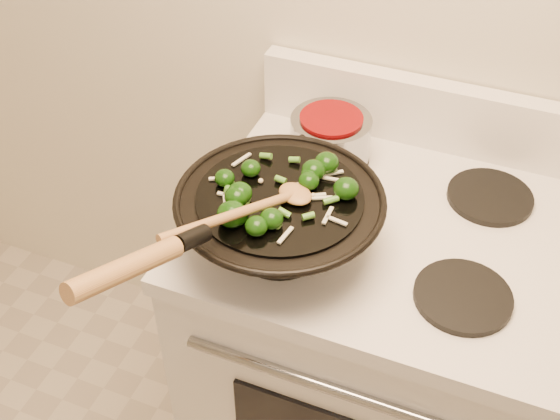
% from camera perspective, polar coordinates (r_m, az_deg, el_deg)
% --- Properties ---
extents(stove, '(0.78, 0.67, 1.08)m').
position_cam_1_polar(stove, '(1.79, 7.33, -11.54)').
color(stove, white).
rests_on(stove, ground).
extents(wok, '(0.40, 0.64, 0.26)m').
position_cam_1_polar(wok, '(1.33, -0.16, -0.69)').
color(wok, black).
rests_on(wok, stove).
extents(stirfry, '(0.28, 0.25, 0.05)m').
position_cam_1_polar(stirfry, '(1.27, -0.66, 1.36)').
color(stirfry, '#103508').
rests_on(stirfry, wok).
extents(wooden_spoon, '(0.19, 0.30, 0.08)m').
position_cam_1_polar(wooden_spoon, '(1.23, -1.64, 0.35)').
color(wooden_spoon, '#A97742').
rests_on(wooden_spoon, wok).
extents(saucepan, '(0.18, 0.28, 0.10)m').
position_cam_1_polar(saucepan, '(1.56, 4.07, 5.92)').
color(saucepan, gray).
rests_on(saucepan, stove).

